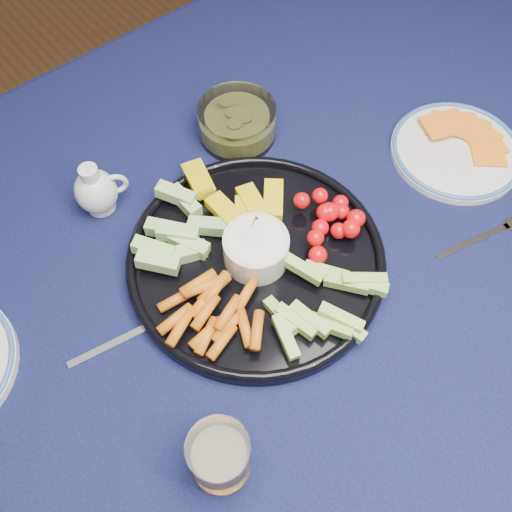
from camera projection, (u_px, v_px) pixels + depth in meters
dining_table at (266, 250)px, 0.98m from camera, size 1.67×1.07×0.75m
crudite_platter at (254, 256)px, 0.85m from camera, size 0.39×0.39×0.12m
creamer_pitcher at (97, 191)px, 0.89m from camera, size 0.08×0.07×0.09m
pickle_bowl at (237, 123)px, 0.98m from camera, size 0.13×0.13×0.06m
cheese_plate at (457, 149)px, 0.97m from camera, size 0.22×0.22×0.03m
juice_tumbler at (220, 457)px, 0.68m from camera, size 0.08×0.08×0.09m
fork_left at (137, 332)px, 0.81m from camera, size 0.17×0.05×0.00m
fork_right at (487, 235)px, 0.89m from camera, size 0.16×0.05×0.00m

